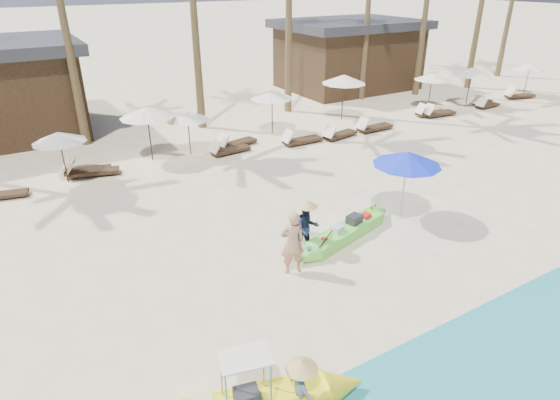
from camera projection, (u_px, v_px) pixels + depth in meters
ground at (334, 282)px, 11.76m from camera, size 240.00×240.00×0.00m
green_canoe at (346, 232)px, 13.61m from camera, size 4.70×1.56×0.61m
tourist at (292, 243)px, 11.79m from camera, size 0.72×0.56×1.75m
vendor_green at (307, 228)px, 12.75m from camera, size 0.81×0.69×1.45m
vendor_yellow at (301, 386)px, 8.00m from camera, size 0.39×0.62×0.92m
blue_umbrella at (407, 159)px, 13.95m from camera, size 2.06×2.06×2.22m
resort_parasol_4 at (59, 137)px, 16.60m from camera, size 1.88×1.88×1.93m
lounger_4_right at (90, 171)px, 17.78m from camera, size 1.97×1.04×0.64m
resort_parasol_5 at (147, 112)px, 18.55m from camera, size 2.18×2.18×2.24m
lounger_5_left at (84, 169)px, 17.97m from camera, size 1.87×0.92×0.61m
resort_parasol_6 at (187, 116)px, 19.25m from camera, size 1.83×1.83×1.89m
lounger_6_left at (228, 149)px, 19.98m from camera, size 1.82×0.69×0.61m
lounger_6_right at (235, 143)px, 20.75m from camera, size 1.99×0.97×0.65m
resort_parasol_7 at (272, 94)px, 21.82m from camera, size 2.04×2.04×2.11m
lounger_7_left at (300, 139)px, 21.12m from camera, size 1.93×0.63×0.65m
lounger_7_right at (338, 134)px, 21.85m from camera, size 1.97×0.92×0.64m
resort_parasol_8 at (344, 79)px, 23.86m from camera, size 2.27×2.27×2.34m
lounger_8_left at (373, 127)px, 22.83m from camera, size 1.97×0.62×0.67m
resort_parasol_9 at (432, 76)px, 25.96m from camera, size 1.95×1.95×2.01m
lounger_9_left at (438, 113)px, 25.18m from camera, size 1.98×0.78×0.66m
lounger_9_right at (430, 112)px, 25.26m from camera, size 1.96×0.86×0.64m
resort_parasol_10 at (472, 71)px, 26.28m from camera, size 2.16×2.16×2.22m
lounger_10_left at (487, 105)px, 26.80m from camera, size 1.67×0.59×0.56m
lounger_10_right at (482, 102)px, 27.34m from camera, size 1.81×0.98×0.59m
resort_parasol_11 at (530, 67)px, 28.91m from camera, size 1.89×1.89×1.95m
lounger_11_left at (518, 95)px, 28.78m from camera, size 2.06×1.05×0.67m
pavilion_east at (348, 54)px, 30.75m from camera, size 8.80×6.60×4.30m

